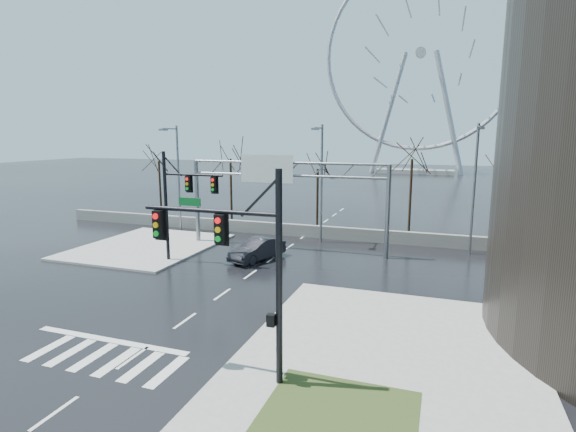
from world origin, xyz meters
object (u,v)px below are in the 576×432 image
at_px(ferris_wheel, 420,61).
at_px(car, 257,249).
at_px(sign_gantry, 281,186).
at_px(signal_mast_near, 243,255).
at_px(signal_mast_far, 179,197).

height_order(ferris_wheel, car, ferris_wheel).
distance_m(sign_gantry, ferris_wheel, 82.91).
bearing_deg(signal_mast_near, sign_gantry, 106.19).
relative_size(ferris_wheel, car, 10.64).
xyz_separation_m(signal_mast_near, signal_mast_far, (-11.01, 13.00, -0.04)).
xyz_separation_m(signal_mast_far, car, (4.92, 2.49, -4.04)).
relative_size(signal_mast_near, sign_gantry, 0.49).
distance_m(signal_mast_far, ferris_wheel, 89.30).
bearing_deg(ferris_wheel, signal_mast_far, -97.20).
xyz_separation_m(signal_mast_near, sign_gantry, (-5.52, 19.00, 0.31)).
bearing_deg(car, sign_gantry, 99.75).
bearing_deg(car, signal_mast_near, -49.44).
relative_size(sign_gantry, ferris_wheel, 0.32).
xyz_separation_m(sign_gantry, ferris_wheel, (5.38, 80.04, 20.95)).
relative_size(signal_mast_far, sign_gantry, 0.49).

